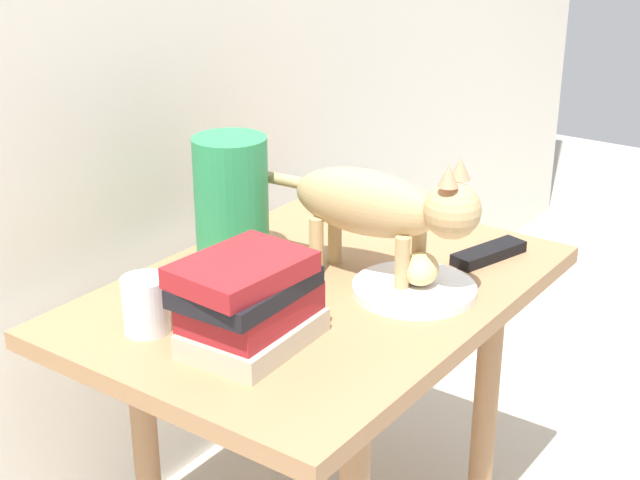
% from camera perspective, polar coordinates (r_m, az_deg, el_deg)
% --- Properties ---
extents(side_table, '(0.81, 0.57, 0.55)m').
position_cam_1_polar(side_table, '(1.55, 0.00, -5.36)').
color(side_table, '#9E724C').
rests_on(side_table, ground).
extents(plate, '(0.20, 0.20, 0.01)m').
position_cam_1_polar(plate, '(1.49, 5.84, -3.03)').
color(plate, white).
rests_on(plate, side_table).
extents(bread_roll, '(0.10, 0.09, 0.05)m').
position_cam_1_polar(bread_roll, '(1.49, 6.23, -1.77)').
color(bread_roll, '#E0BC7A').
rests_on(bread_roll, plate).
extents(cat, '(0.11, 0.48, 0.23)m').
position_cam_1_polar(cat, '(1.48, 3.83, 2.12)').
color(cat, tan).
rests_on(cat, side_table).
extents(book_stack, '(0.21, 0.15, 0.14)m').
position_cam_1_polar(book_stack, '(1.31, -4.44, -3.84)').
color(book_stack, '#BCB299').
rests_on(book_stack, side_table).
extents(green_vase, '(0.13, 0.13, 0.22)m').
position_cam_1_polar(green_vase, '(1.57, -5.49, 2.39)').
color(green_vase, '#288C51').
rests_on(green_vase, side_table).
extents(candle_jar, '(0.07, 0.07, 0.08)m').
position_cam_1_polar(candle_jar, '(1.38, -10.69, -4.12)').
color(candle_jar, silver).
rests_on(candle_jar, side_table).
extents(tv_remote, '(0.16, 0.08, 0.02)m').
position_cam_1_polar(tv_remote, '(1.64, 10.38, -0.80)').
color(tv_remote, black).
rests_on(tv_remote, side_table).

